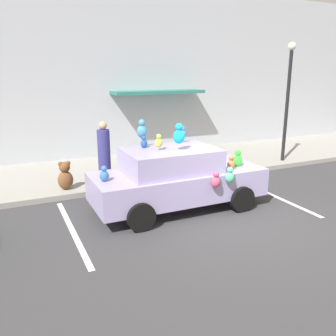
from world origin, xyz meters
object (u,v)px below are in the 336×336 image
street_lamp_post (288,91)px  teddy_bear_on_sidewalk (65,176)px  plush_covered_car (177,178)px  pedestrian_near_shopfront (104,155)px

street_lamp_post → teddy_bear_on_sidewalk: bearing=-179.7°
plush_covered_car → street_lamp_post: (5.49, 2.29, 1.86)m
teddy_bear_on_sidewalk → street_lamp_post: 8.10m
plush_covered_car → pedestrian_near_shopfront: bearing=117.5°
plush_covered_car → pedestrian_near_shopfront: (-1.19, 2.29, 0.19)m
street_lamp_post → pedestrian_near_shopfront: size_ratio=2.27×
pedestrian_near_shopfront → street_lamp_post: bearing=0.0°
teddy_bear_on_sidewalk → pedestrian_near_shopfront: 1.23m
pedestrian_near_shopfront → plush_covered_car: bearing=-62.5°
plush_covered_car → street_lamp_post: street_lamp_post is taller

